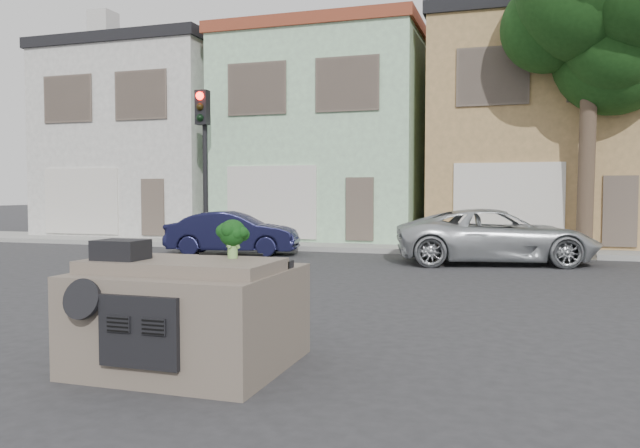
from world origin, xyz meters
The scene contains 13 objects.
ground_plane centered at (0.00, 0.00, 0.00)m, with size 120.00×120.00×0.00m, color #303033.
sidewalk centered at (0.00, 10.50, 0.07)m, with size 40.00×3.00×0.15m, color gray.
townhouse_white centered at (-11.00, 14.50, 3.77)m, with size 7.20×8.20×7.55m, color beige.
townhouse_mint centered at (-3.50, 14.50, 3.77)m, with size 7.20×8.20×7.55m, color #A7D5AA.
townhouse_tan centered at (4.00, 14.50, 3.77)m, with size 7.20×8.20×7.55m, color #A98452.
navy_sedan centered at (-4.54, 7.53, 0.00)m, with size 1.30×3.72×1.23m, color black.
silver_pickup centered at (2.71, 7.46, 0.00)m, with size 2.27×4.92×1.37m, color #B8BCC0.
traffic_signal centered at (-6.50, 9.50, 2.55)m, with size 0.40×0.40×5.10m, color black.
tree_near centered at (5.00, 9.80, 4.25)m, with size 4.40×4.00×8.50m, color #153812.
car_dashboard centered at (0.00, -3.00, 0.56)m, with size 2.00×1.80×1.12m, color #675B4F.
instrument_hump centered at (-0.58, -3.35, 1.22)m, with size 0.48×0.38×0.20m, color black.
wiper_arm centered at (0.28, -2.62, 1.13)m, with size 0.70×0.03×0.02m, color black.
broccoli centered at (0.43, -2.89, 1.32)m, with size 0.33×0.33×0.41m, color black.
Camera 1 is at (3.20, -8.68, 1.80)m, focal length 35.00 mm.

